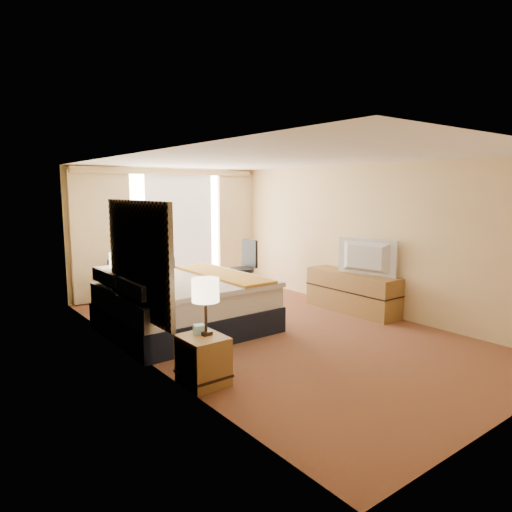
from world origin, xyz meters
TOP-DOWN VIEW (x-y plane):
  - floor at (0.00, 0.00)m, footprint 4.20×7.00m
  - ceiling at (0.00, 0.00)m, footprint 4.20×7.00m
  - wall_back at (0.00, 3.50)m, footprint 4.20×0.02m
  - wall_left at (-2.10, 0.00)m, footprint 0.02×7.00m
  - wall_right at (2.10, 0.00)m, footprint 0.02×7.00m
  - headboard at (-2.06, 0.20)m, footprint 0.06×1.85m
  - nightstand_left at (-1.87, -1.05)m, footprint 0.45×0.52m
  - nightstand_right at (-1.87, 1.45)m, footprint 0.45×0.52m
  - media_dresser at (1.83, 0.00)m, footprint 0.50×1.80m
  - window at (0.25, 3.47)m, footprint 2.30×0.02m
  - curtains at (-0.00, 3.39)m, footprint 4.12×0.19m
  - bed at (-1.06, 0.85)m, footprint 2.30×2.10m
  - loveseat at (-0.93, 2.68)m, footprint 1.51×1.11m
  - floor_lamp at (-1.15, 2.30)m, footprint 0.20×0.20m
  - desk_chair at (0.98, 2.10)m, footprint 0.56×0.56m
  - lamp_left at (-1.81, -1.03)m, footprint 0.31×0.31m
  - lamp_right at (-1.81, 1.53)m, footprint 0.31×0.31m
  - tissue_box at (-1.86, -0.96)m, footprint 0.14×0.14m
  - telephone at (-1.77, 1.43)m, footprint 0.24×0.21m
  - television at (1.78, -0.29)m, footprint 0.36×1.09m

SIDE VIEW (x-z plane):
  - floor at x=0.00m, z-range -0.01..0.01m
  - nightstand_left at x=-1.87m, z-range 0.00..0.55m
  - nightstand_right at x=-1.87m, z-range 0.00..0.55m
  - loveseat at x=-0.93m, z-range -0.14..0.70m
  - media_dresser at x=1.83m, z-range 0.00..0.70m
  - bed at x=-1.06m, z-range -0.15..0.97m
  - desk_chair at x=0.98m, z-range -0.06..1.09m
  - telephone at x=-1.77m, z-range 0.55..0.63m
  - tissue_box at x=-1.86m, z-range 0.55..0.66m
  - television at x=1.78m, z-range 0.70..1.32m
  - lamp_left at x=-1.81m, z-range 0.73..1.37m
  - lamp_right at x=-1.81m, z-range 0.73..1.37m
  - floor_lamp at x=-1.15m, z-range 0.32..1.87m
  - headboard at x=-2.06m, z-range 0.53..2.03m
  - wall_back at x=0.00m, z-range 0.00..2.60m
  - wall_left at x=-2.10m, z-range 0.00..2.60m
  - wall_right at x=2.10m, z-range 0.00..2.60m
  - window at x=0.25m, z-range 0.17..2.47m
  - curtains at x=0.00m, z-range 0.13..2.69m
  - ceiling at x=0.00m, z-range 2.59..2.61m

